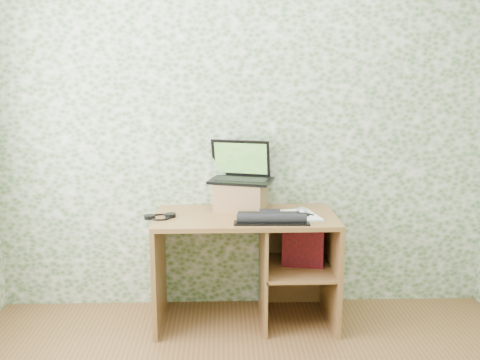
{
  "coord_description": "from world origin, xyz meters",
  "views": [
    {
      "loc": [
        -0.15,
        -1.98,
        1.69
      ],
      "look_at": [
        -0.04,
        1.39,
        1.0
      ],
      "focal_mm": 40.0,
      "sensor_mm": 36.0,
      "label": 1
    }
  ],
  "objects_px": {
    "keyboard": "(271,218)",
    "desk": "(257,252)",
    "notepad": "(300,216)",
    "laptop": "(241,171)",
    "riser": "(241,196)"
  },
  "relations": [
    {
      "from": "laptop",
      "to": "notepad",
      "type": "height_order",
      "value": "laptop"
    },
    {
      "from": "laptop",
      "to": "notepad",
      "type": "relative_size",
      "value": 1.57
    },
    {
      "from": "desk",
      "to": "riser",
      "type": "relative_size",
      "value": 3.68
    },
    {
      "from": "keyboard",
      "to": "desk",
      "type": "bearing_deg",
      "value": 114.84
    },
    {
      "from": "desk",
      "to": "keyboard",
      "type": "xyz_separation_m",
      "value": [
        0.08,
        -0.18,
        0.29
      ]
    },
    {
      "from": "riser",
      "to": "notepad",
      "type": "xyz_separation_m",
      "value": [
        0.38,
        -0.2,
        -0.09
      ]
    },
    {
      "from": "desk",
      "to": "keyboard",
      "type": "relative_size",
      "value": 2.52
    },
    {
      "from": "keyboard",
      "to": "notepad",
      "type": "height_order",
      "value": "keyboard"
    },
    {
      "from": "riser",
      "to": "keyboard",
      "type": "relative_size",
      "value": 0.68
    },
    {
      "from": "desk",
      "to": "riser",
      "type": "xyz_separation_m",
      "value": [
        -0.1,
        0.12,
        0.37
      ]
    },
    {
      "from": "riser",
      "to": "keyboard",
      "type": "bearing_deg",
      "value": -58.81
    },
    {
      "from": "riser",
      "to": "notepad",
      "type": "bearing_deg",
      "value": -27.44
    },
    {
      "from": "desk",
      "to": "notepad",
      "type": "bearing_deg",
      "value": -16.4
    },
    {
      "from": "desk",
      "to": "notepad",
      "type": "relative_size",
      "value": 3.95
    },
    {
      "from": "keyboard",
      "to": "notepad",
      "type": "relative_size",
      "value": 1.57
    }
  ]
}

